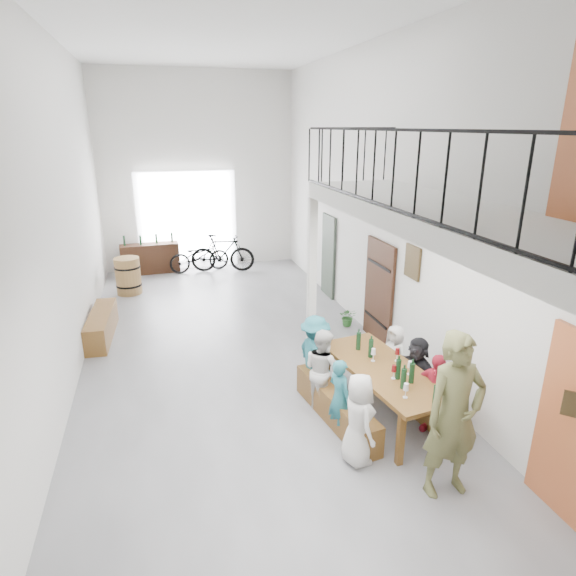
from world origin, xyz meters
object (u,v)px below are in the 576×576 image
object	(u,v)px
bicycle_near	(199,256)
side_bench	(102,325)
tasting_table	(384,373)
bench_inner	(336,407)
oak_barrel	(128,276)
host_standing	(454,416)
serving_counter	(150,258)

from	to	relation	value
bicycle_near	side_bench	bearing A→B (deg)	141.67
tasting_table	bench_inner	bearing A→B (deg)	166.02
bench_inner	oak_barrel	xyz separation A→B (m)	(-3.03, 6.58, 0.24)
side_bench	oak_barrel	world-z (taller)	oak_barrel
bench_inner	host_standing	bearing A→B (deg)	-73.96
bench_inner	serving_counter	size ratio (longest dim) A/B	1.22
tasting_table	host_standing	distance (m)	1.58
serving_counter	host_standing	distance (m)	10.44
side_bench	serving_counter	distance (m)	4.46
tasting_table	oak_barrel	world-z (taller)	oak_barrel
side_bench	serving_counter	xyz separation A→B (m)	(0.97, 4.35, 0.17)
tasting_table	oak_barrel	bearing A→B (deg)	111.24
side_bench	host_standing	bearing A→B (deg)	-52.90
serving_counter	bicycle_near	world-z (taller)	bicycle_near
host_standing	serving_counter	bearing A→B (deg)	106.76
oak_barrel	bicycle_near	xyz separation A→B (m)	(1.90, 1.48, -0.01)
oak_barrel	bicycle_near	size ratio (longest dim) A/B	0.53
bench_inner	host_standing	distance (m)	1.94
oak_barrel	tasting_table	bearing A→B (deg)	-60.81
tasting_table	bicycle_near	bearing A→B (deg)	94.61
tasting_table	oak_barrel	size ratio (longest dim) A/B	2.55
bench_inner	side_bench	distance (m)	5.24
bench_inner	bicycle_near	bearing A→B (deg)	89.38
oak_barrel	side_bench	bearing A→B (deg)	-99.28
side_bench	bicycle_near	xyz separation A→B (m)	(2.33, 4.12, 0.20)
bench_inner	oak_barrel	world-z (taller)	oak_barrel
bench_inner	bicycle_near	world-z (taller)	bicycle_near
serving_counter	bench_inner	bearing A→B (deg)	-76.20
side_bench	host_standing	world-z (taller)	host_standing
tasting_table	serving_counter	xyz separation A→B (m)	(-3.17, 8.36, -0.28)
oak_barrel	serving_counter	distance (m)	1.79
bench_inner	serving_counter	xyz separation A→B (m)	(-2.49, 8.29, 0.20)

